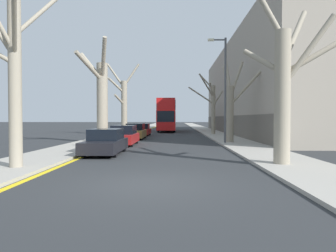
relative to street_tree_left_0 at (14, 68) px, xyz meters
The scene contains 17 objects.
ground_plane 6.89m from the street_tree_left_0, 23.86° to the right, with size 300.00×300.00×0.00m, color #2B2D30.
sidewalk_left 47.83m from the street_tree_left_0, 90.45° to the left, with size 3.08×120.00×0.12m, color #A39E93.
sidewalk_right 49.05m from the street_tree_left_0, 77.16° to the left, with size 3.08×120.00×0.12m, color #A39E93.
building_facade_right 32.31m from the street_tree_left_0, 57.36° to the left, with size 10.08×40.07×11.25m.
kerb_line_stripe 47.85m from the street_tree_left_0, 88.38° to the left, with size 0.24×120.00×0.01m, color yellow.
street_tree_left_0 is the anchor object (origin of this frame).
street_tree_left_1 12.44m from the street_tree_left_0, 89.27° to the left, with size 2.75×3.15×7.91m.
street_tree_left_2 24.13m from the street_tree_left_0, 90.39° to the left, with size 4.28×3.95×8.50m.
street_tree_right_0 10.52m from the street_tree_left_0, ahead, with size 4.24×2.16×8.41m.
street_tree_right_1 16.40m from the street_tree_left_0, 50.47° to the left, with size 2.68×3.10×6.65m.
street_tree_right_2 26.01m from the street_tree_left_0, 66.75° to the left, with size 4.23×2.79×7.16m.
double_decker_bus 34.09m from the street_tree_left_0, 82.02° to the left, with size 2.56×11.31×4.67m.
parked_car_0 6.44m from the street_tree_left_0, 66.68° to the left, with size 1.80×4.36×1.38m.
parked_car_1 11.48m from the street_tree_left_0, 78.41° to the left, with size 1.80×4.43×1.44m.
parked_car_2 17.54m from the street_tree_left_0, 82.61° to the left, with size 1.75×4.21×1.47m.
parked_car_3 23.09m from the street_tree_left_0, 84.43° to the left, with size 1.72×4.58×1.37m.
lamp_post 15.13m from the street_tree_left_0, 50.16° to the left, with size 1.40×0.20×8.00m.
Camera 1 is at (0.83, -8.76, 1.95)m, focal length 32.00 mm.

